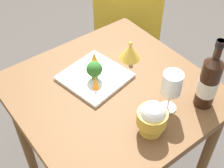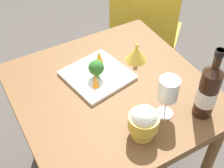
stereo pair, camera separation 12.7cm
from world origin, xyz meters
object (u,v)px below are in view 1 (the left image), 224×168
object	(u,v)px
carrot_garnish_left	(96,82)
rice_bowl_lid	(130,52)
carrot_garnish_right	(94,58)
broccoli_floret	(94,69)
wine_glass	(172,84)
rice_bowl	(152,118)
wine_bottle	(209,81)
chair_near_window	(128,30)
serving_plate	(95,77)

from	to	relation	value
carrot_garnish_left	rice_bowl_lid	bearing A→B (deg)	-72.50
rice_bowl_lid	carrot_garnish_right	world-z (taller)	rice_bowl_lid
broccoli_floret	carrot_garnish_left	world-z (taller)	broccoli_floret
wine_glass	rice_bowl_lid	xyz separation A→B (m)	(0.33, -0.08, -0.09)
rice_bowl	broccoli_floret	world-z (taller)	rice_bowl
carrot_garnish_right	rice_bowl_lid	bearing A→B (deg)	-107.46
wine_glass	carrot_garnish_right	bearing A→B (deg)	12.57
wine_bottle	rice_bowl	xyz separation A→B (m)	(0.03, 0.26, -0.05)
wine_bottle	carrot_garnish_left	bearing A→B (deg)	43.35
rice_bowl_lid	carrot_garnish_right	xyz separation A→B (m)	(0.05, 0.16, 0.01)
wine_bottle	broccoli_floret	distance (m)	0.46
wine_glass	chair_near_window	bearing A→B (deg)	-29.62
chair_near_window	wine_glass	xyz separation A→B (m)	(-0.73, 0.41, 0.33)
rice_bowl	rice_bowl_lid	world-z (taller)	rice_bowl
wine_glass	rice_bowl_lid	size ratio (longest dim) A/B	1.79
rice_bowl	broccoli_floret	distance (m)	0.34
wine_bottle	broccoli_floret	world-z (taller)	wine_bottle
rice_bowl_lid	chair_near_window	bearing A→B (deg)	-39.86
broccoli_floret	carrot_garnish_left	size ratio (longest dim) A/B	1.37
carrot_garnish_left	carrot_garnish_right	size ratio (longest dim) A/B	1.01
rice_bowl	carrot_garnish_right	xyz separation A→B (m)	(0.42, -0.04, -0.03)
wine_bottle	rice_bowl_lid	size ratio (longest dim) A/B	3.07
wine_glass	rice_bowl	distance (m)	0.15
carrot_garnish_right	rice_bowl	bearing A→B (deg)	173.90
rice_bowl	wine_glass	bearing A→B (deg)	-72.50
chair_near_window	rice_bowl_lid	world-z (taller)	chair_near_window
wine_bottle	rice_bowl	bearing A→B (deg)	84.14
chair_near_window	carrot_garnish_right	xyz separation A→B (m)	(-0.35, 0.50, 0.25)
wine_bottle	wine_glass	size ratio (longest dim) A/B	1.72
broccoli_floret	carrot_garnish_left	xyz separation A→B (m)	(-0.05, 0.03, -0.02)
wine_bottle	broccoli_floret	bearing A→B (deg)	36.14
chair_near_window	wine_glass	bearing A→B (deg)	-72.34
rice_bowl	carrot_garnish_left	world-z (taller)	rice_bowl
carrot_garnish_right	wine_bottle	bearing A→B (deg)	-154.43
rice_bowl_lid	carrot_garnish_right	distance (m)	0.17
wine_bottle	serving_plate	world-z (taller)	wine_bottle
chair_near_window	serving_plate	xyz separation A→B (m)	(-0.41, 0.54, 0.21)
rice_bowl_lid	broccoli_floret	bearing A→B (deg)	97.17
carrot_garnish_right	chair_near_window	bearing A→B (deg)	-54.99
chair_near_window	carrot_garnish_left	world-z (taller)	chair_near_window
wine_glass	serving_plate	bearing A→B (deg)	22.42
chair_near_window	broccoli_floret	bearing A→B (deg)	-94.97
chair_near_window	wine_bottle	xyz separation A→B (m)	(-0.80, 0.28, 0.32)
rice_bowl	carrot_garnish_right	world-z (taller)	rice_bowl
rice_bowl	chair_near_window	bearing A→B (deg)	-35.25
broccoli_floret	carrot_garnish_right	bearing A→B (deg)	-34.63
chair_near_window	wine_glass	size ratio (longest dim) A/B	4.75
serving_plate	chair_near_window	bearing A→B (deg)	-52.69
wine_bottle	carrot_garnish_left	size ratio (longest dim) A/B	4.90
chair_near_window	wine_glass	distance (m)	0.90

